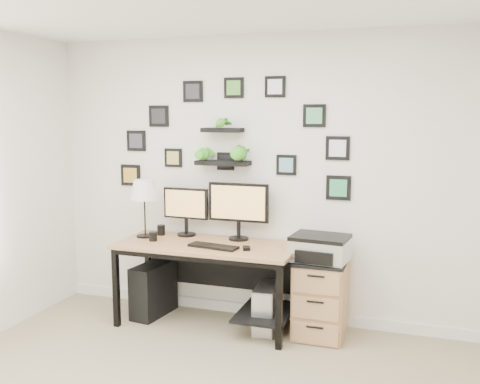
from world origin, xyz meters
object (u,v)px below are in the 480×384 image
at_px(desk, 212,257).
at_px(pc_tower_black, 154,289).
at_px(file_cabinet, 321,297).
at_px(pc_tower_grey, 266,308).
at_px(monitor_right, 238,206).
at_px(monitor_left, 186,208).
at_px(mug, 153,236).
at_px(table_lamp, 144,191).
at_px(printer, 320,248).

height_order(desk, pc_tower_black, desk).
xyz_separation_m(pc_tower_black, file_cabinet, (1.59, 0.04, 0.09)).
bearing_deg(pc_tower_grey, monitor_right, 147.99).
distance_m(desk, monitor_left, 0.55).
bearing_deg(mug, monitor_left, 55.61).
relative_size(monitor_right, file_cabinet, 0.84).
distance_m(desk, table_lamp, 0.88).
bearing_deg(pc_tower_black, pc_tower_grey, 6.33).
relative_size(desk, pc_tower_grey, 3.77).
distance_m(monitor_left, printer, 1.34).
bearing_deg(printer, monitor_left, 172.75).
distance_m(desk, mug, 0.57).
xyz_separation_m(pc_tower_grey, file_cabinet, (0.47, 0.06, 0.13)).
relative_size(desk, printer, 3.20).
bearing_deg(monitor_left, mug, -124.39).
bearing_deg(pc_tower_grey, pc_tower_black, 178.55).
bearing_deg(monitor_right, table_lamp, -169.60).
xyz_separation_m(table_lamp, pc_tower_black, (0.08, -0.01, -0.94)).
xyz_separation_m(monitor_left, file_cabinet, (1.32, -0.14, -0.68)).
distance_m(mug, file_cabinet, 1.59).
distance_m(monitor_left, pc_tower_grey, 1.19).
distance_m(file_cabinet, printer, 0.44).
relative_size(monitor_left, monitor_right, 0.81).
bearing_deg(monitor_right, desk, -133.74).
relative_size(monitor_left, pc_tower_grey, 1.07).
relative_size(mug, printer, 0.17).
relative_size(monitor_left, file_cabinet, 0.68).
height_order(mug, pc_tower_grey, mug).
height_order(desk, mug, mug).
relative_size(pc_tower_black, pc_tower_grey, 1.16).
bearing_deg(file_cabinet, mug, -174.47).
bearing_deg(mug, pc_tower_black, 121.53).
distance_m(pc_tower_black, pc_tower_grey, 1.12).
xyz_separation_m(monitor_right, file_cabinet, (0.79, -0.14, -0.73)).
distance_m(monitor_right, table_lamp, 0.89).
bearing_deg(desk, table_lamp, 176.91).
xyz_separation_m(monitor_right, pc_tower_black, (-0.79, -0.17, -0.82)).
bearing_deg(printer, desk, -177.95).
bearing_deg(pc_tower_grey, desk, 179.34).
xyz_separation_m(desk, mug, (-0.54, -0.09, 0.16)).
height_order(desk, file_cabinet, desk).
height_order(monitor_left, mug, monitor_left).
height_order(desk, table_lamp, table_lamp).
bearing_deg(mug, pc_tower_grey, 4.53).
bearing_deg(monitor_left, printer, -7.25).
relative_size(file_cabinet, printer, 1.34).
xyz_separation_m(monitor_right, printer, (0.78, -0.16, -0.28)).
distance_m(monitor_left, table_lamp, 0.42).
bearing_deg(monitor_right, printer, -11.72).
relative_size(pc_tower_grey, printer, 0.85).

